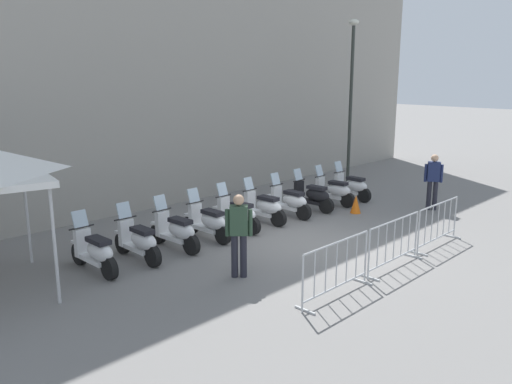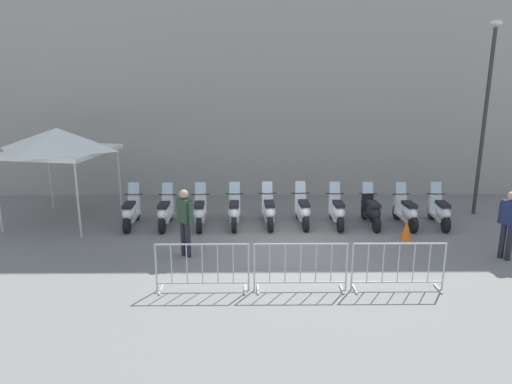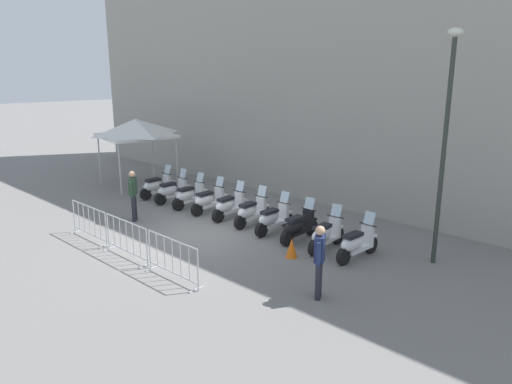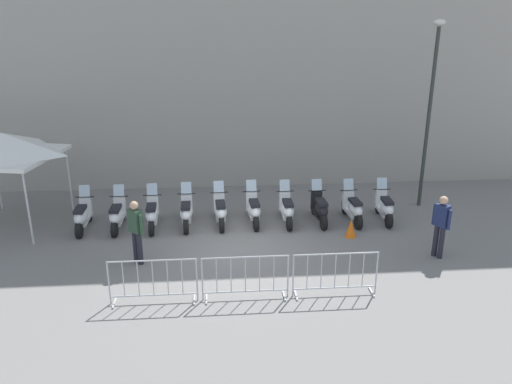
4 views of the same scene
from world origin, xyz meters
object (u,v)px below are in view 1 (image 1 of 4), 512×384
Objects in this scene: motorcycle_3 at (208,222)px; motorcycle_6 at (289,202)px; barrier_segment_0 at (336,270)px; barrier_segment_2 at (438,225)px; officer_mid_plaza at (239,231)px; motorcycle_9 at (351,186)px; street_lamp at (351,89)px; motorcycle_4 at (237,214)px; motorcycle_8 at (333,191)px; motorcycle_1 at (139,241)px; motorcycle_2 at (176,231)px; motorcycle_0 at (95,252)px; motorcycle_5 at (263,207)px; motorcycle_7 at (312,196)px; traffic_cone at (356,204)px; barrier_segment_1 at (394,244)px; officer_near_row_end at (433,179)px.

motorcycle_3 is 1.00× the size of motorcycle_6.
barrier_segment_0 is 1.00× the size of barrier_segment_2.
motorcycle_9 is at bearing 28.32° from officer_mid_plaza.
motorcycle_4 is at bearing -159.16° from street_lamp.
motorcycle_4 is at bearing -170.45° from motorcycle_8.
motorcycle_1 is 1.03m from motorcycle_2.
barrier_segment_0 is at bearing -47.83° from motorcycle_0.
barrier_segment_2 is at bearing -71.95° from motorcycle_6.
motorcycle_5 is 0.87× the size of barrier_segment_2.
motorcycle_0 is at bearing -162.41° from street_lamp.
motorcycle_3 is 1.03m from motorcycle_4.
motorcycle_7 reaches higher than traffic_cone.
motorcycle_5 is at bearing 94.28° from barrier_segment_1.
motorcycle_1 is 4.12m from motorcycle_5.
motorcycle_5 is 0.99× the size of motorcycle_6.
motorcycle_4 is (1.01, 0.24, 0.00)m from motorcycle_3.
motorcycle_9 is 7.92m from barrier_segment_0.
motorcycle_6 is (4.03, 0.83, 0.00)m from motorcycle_2.
motorcycle_8 is 0.87× the size of barrier_segment_0.
motorcycle_9 is 2.67m from officer_near_row_end.
street_lamp reaches higher than motorcycle_6.
officer_near_row_end reaches higher than motorcycle_2.
traffic_cone is (1.91, -0.80, -0.18)m from motorcycle_6.
officer_near_row_end is (9.18, -0.78, 0.53)m from motorcycle_1.
barrier_segment_2 is (6.38, -3.05, 0.07)m from motorcycle_1.
traffic_cone is (-1.12, -1.34, -0.18)m from motorcycle_9.
motorcycle_6 is 0.88× the size of barrier_segment_1.
barrier_segment_1 is (1.33, -4.15, 0.07)m from motorcycle_4.
street_lamp is at bearing 52.37° from barrier_segment_1.
motorcycle_7 is at bearing 8.47° from motorcycle_5.
motorcycle_9 is at bearing 69.91° from barrier_segment_2.
motorcycle_0 is 0.88× the size of barrier_segment_2.
officer_near_row_end is 2.56m from traffic_cone.
motorcycle_1 is at bearing 9.51° from motorcycle_0.
motorcycle_2 is 0.87× the size of barrier_segment_0.
motorcycle_6 is 3.11× the size of traffic_cone.
motorcycle_5 is (1.01, 0.22, 0.00)m from motorcycle_4.
motorcycle_7 is (6.06, 1.23, 0.00)m from motorcycle_1.
motorcycle_1 reaches higher than barrier_segment_1.
motorcycle_6 reaches higher than barrier_segment_0.
street_lamp is (6.42, 2.44, 3.16)m from motorcycle_4.
officer_mid_plaza reaches higher than motorcycle_2.
motorcycle_5 is at bearing 120.67° from barrier_segment_2.
motorcycle_7 is 0.99× the size of officer_mid_plaza.
barrier_segment_1 is 1.13× the size of officer_mid_plaza.
motorcycle_1 is at bearing -168.86° from motorcycle_9.
barrier_segment_1 is at bearing -47.73° from motorcycle_2.
motorcycle_1 is at bearing -168.21° from motorcycle_6.
motorcycle_9 is (9.09, 1.76, 0.00)m from motorcycle_0.
motorcycle_3 is 2.06m from motorcycle_5.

